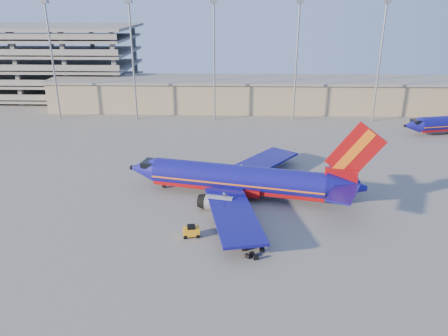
{
  "coord_description": "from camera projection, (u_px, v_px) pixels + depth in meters",
  "views": [
    {
      "loc": [
        0.83,
        -62.55,
        29.08
      ],
      "look_at": [
        -1.21,
        1.71,
        4.0
      ],
      "focal_mm": 35.0,
      "sensor_mm": 36.0,
      "label": 1
    }
  ],
  "objects": [
    {
      "name": "terminal_building",
      "position": [
        271.0,
        94.0,
        120.98
      ],
      "size": [
        122.0,
        16.0,
        8.5
      ],
      "color": "gray",
      "rests_on": "ground"
    },
    {
      "name": "ground",
      "position": [
        231.0,
        196.0,
        68.84
      ],
      "size": [
        220.0,
        220.0,
        0.0
      ],
      "primitive_type": "plane",
      "color": "slate",
      "rests_on": "ground"
    },
    {
      "name": "aircraft_main",
      "position": [
        243.0,
        180.0,
        67.53
      ],
      "size": [
        38.75,
        36.86,
        13.3
      ],
      "rotation": [
        0.0,
        0.0,
        -0.22
      ],
      "color": "navy",
      "rests_on": "ground"
    },
    {
      "name": "baggage_tug",
      "position": [
        191.0,
        231.0,
        56.75
      ],
      "size": [
        2.36,
        1.65,
        1.56
      ],
      "rotation": [
        0.0,
        0.0,
        0.17
      ],
      "color": "orange",
      "rests_on": "ground"
    },
    {
      "name": "parking_garage",
      "position": [
        36.0,
        58.0,
        135.36
      ],
      "size": [
        62.0,
        32.0,
        21.4
      ],
      "color": "slate",
      "rests_on": "ground"
    },
    {
      "name": "light_mast_row",
      "position": [
        256.0,
        49.0,
        105.15
      ],
      "size": [
        101.6,
        1.6,
        28.65
      ],
      "color": "gray",
      "rests_on": "ground"
    },
    {
      "name": "luggage_pile",
      "position": [
        251.0,
        252.0,
        53.15
      ],
      "size": [
        2.86,
        3.34,
        0.54
      ],
      "color": "black",
      "rests_on": "ground"
    }
  ]
}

